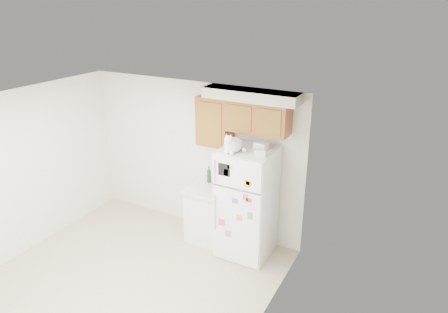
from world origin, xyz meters
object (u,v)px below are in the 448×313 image
Objects in this scene: cat at (232,144)px; bottle_amber at (218,178)px; storage_box_back at (261,146)px; base_counter at (209,213)px; bottle_green at (209,174)px; refrigerator at (247,203)px; storage_box_front at (260,153)px.

cat reaches higher than bottle_amber.
bottle_amber is at bearing -178.12° from storage_box_back.
base_counter is 1.54m from storage_box_back.
base_counter is 0.63m from bottle_green.
refrigerator is at bearing -6.09° from base_counter.
cat is (-0.15, -0.19, 0.96)m from refrigerator.
bottle_green is (-0.63, 0.43, -0.75)m from cat.
refrigerator is at bearing 52.23° from cat.
refrigerator is 0.63m from bottle_amber.
storage_box_front is at bearing 7.61° from cat.
bottle_amber is at bearing 37.60° from base_counter.
storage_box_back is 0.26m from storage_box_front.
bottle_amber is at bearing 135.92° from storage_box_front.
storage_box_back is (0.84, 0.04, 1.29)m from base_counter.
cat is 1.07m from bottle_green.
storage_box_back reaches higher than storage_box_front.
storage_box_front is (0.93, -0.21, 1.28)m from base_counter.
bottle_amber is (0.21, -0.07, 0.02)m from bottle_green.
storage_box_front is at bearing -20.68° from bottle_amber.
refrigerator is 6.08× the size of bottle_green.
bottle_green is at bearing 136.28° from storage_box_front.
storage_box_front is at bearing -20.32° from bottle_green.
refrigerator reaches higher than bottle_amber.
base_counter is 2.97× the size of bottle_amber.
cat is 0.92m from bottle_amber.
refrigerator is at bearing -138.56° from storage_box_back.
storage_box_back is (0.30, 0.30, -0.06)m from cat.
storage_box_back is at bearing 35.04° from refrigerator.
cat is 1.54× the size of bottle_green.
refrigerator is 0.92m from storage_box_back.
bottle_green is at bearing 178.55° from storage_box_back.
storage_box_front reaches higher than bottle_green.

